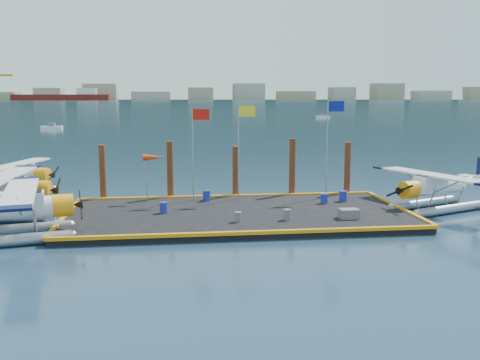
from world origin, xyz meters
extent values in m
plane|color=#162C44|center=(0.00, 0.00, 0.00)|extent=(4000.00, 4000.00, 0.00)
cube|color=black|center=(0.00, 0.00, 0.20)|extent=(20.00, 10.00, 0.40)
cube|color=black|center=(0.00, 1100.00, -0.05)|extent=(3000.00, 500.00, 0.30)
cube|color=#4E0E0B|center=(-180.00, 860.00, 4.00)|extent=(150.00, 22.00, 10.00)
cube|color=silver|center=(-140.00, 860.00, 13.00)|extent=(30.00, 16.00, 12.00)
cube|color=black|center=(0.00, 1400.00, 120.00)|extent=(2200.00, 500.00, 240.00)
cone|color=black|center=(-350.00, 1500.00, 0.00)|extent=(1400.00, 1400.00, 520.00)
cone|color=black|center=(-50.00, 1550.00, 0.00)|extent=(1300.00, 1300.00, 430.00)
cone|color=black|center=(350.00, 1450.00, 0.00)|extent=(1100.00, 1100.00, 360.00)
cone|color=#4E6168|center=(750.00, 2200.00, 0.00)|extent=(1300.00, 1300.00, 560.00)
cone|color=#4E6168|center=(1050.00, 2100.00, 0.00)|extent=(1000.00, 1000.00, 420.00)
cylinder|color=#8E929B|center=(-12.42, -2.55, 0.30)|extent=(6.21, 1.84, 0.60)
cylinder|color=#8E929B|center=(-11.98, -4.71, 0.30)|extent=(6.21, 1.84, 0.60)
cylinder|color=silver|center=(-12.00, -3.59, 1.65)|extent=(4.79, 2.02, 1.10)
cube|color=silver|center=(-11.41, -3.47, 2.01)|extent=(2.38, 1.52, 0.90)
cube|color=black|center=(-11.12, -3.41, 2.21)|extent=(1.59, 1.31, 0.55)
cylinder|color=orange|center=(-9.45, -3.06, 1.65)|extent=(1.22, 1.34, 1.16)
cube|color=black|center=(-8.61, -2.89, 1.65)|extent=(0.51, 2.20, 1.13)
cube|color=silver|center=(-11.41, -3.47, 2.51)|extent=(3.29, 9.14, 0.12)
cube|color=#0B0E38|center=(-12.28, 0.76, 2.51)|extent=(1.65, 1.19, 0.13)
cube|color=#0B0E38|center=(-10.54, -7.69, 2.51)|extent=(1.65, 1.19, 0.13)
cylinder|color=#8E929B|center=(-14.42, 2.81, 0.30)|extent=(6.30, 0.81, 0.61)
cube|color=silver|center=(-13.65, 1.67, 2.03)|extent=(2.26, 1.19, 0.91)
cube|color=black|center=(-13.34, 1.66, 2.23)|extent=(1.45, 1.11, 0.56)
cylinder|color=orange|center=(-11.62, 1.60, 1.67)|extent=(1.05, 1.21, 1.18)
cube|color=black|center=(-10.76, 1.57, 1.67)|extent=(0.13, 2.26, 1.14)
cube|color=silver|center=(-13.65, 1.67, 2.53)|extent=(1.81, 9.16, 0.12)
cube|color=#0B0E38|center=(-13.51, 6.02, 2.53)|extent=(1.55, 0.96, 0.13)
cylinder|color=#8E929B|center=(-15.53, 10.87, 0.27)|extent=(5.61, 1.96, 0.55)
cylinder|color=#8E929B|center=(-16.03, 8.93, 0.27)|extent=(5.61, 1.96, 0.55)
cylinder|color=silver|center=(-15.60, 9.86, 1.50)|extent=(4.36, 2.04, 1.00)
cube|color=silver|center=(-15.08, 9.72, 1.82)|extent=(2.19, 1.48, 0.82)
cube|color=black|center=(-14.81, 9.65, 2.01)|extent=(1.48, 1.25, 0.50)
cylinder|color=orange|center=(-13.31, 9.26, 1.50)|extent=(1.15, 1.25, 1.06)
cube|color=black|center=(-12.56, 9.06, 1.50)|extent=(0.57, 1.98, 1.02)
cube|color=silver|center=(-15.08, 9.72, 2.28)|extent=(3.40, 8.29, 0.11)
cube|color=#0B0E38|center=(-14.08, 13.51, 2.28)|extent=(1.53, 1.14, 0.12)
cylinder|color=#8E929B|center=(13.34, -0.30, 0.28)|extent=(5.61, 2.70, 0.56)
cylinder|color=#8E929B|center=(12.57, 1.62, 0.28)|extent=(5.61, 2.70, 0.56)
cylinder|color=silver|center=(12.78, 0.59, 1.55)|extent=(4.44, 2.59, 1.03)
cube|color=silver|center=(12.26, 0.38, 1.88)|extent=(2.30, 1.73, 0.85)
cube|color=black|center=(12.00, 0.27, 2.07)|extent=(1.59, 1.41, 0.52)
cylinder|color=orange|center=(10.51, -0.32, 1.55)|extent=(1.28, 1.36, 1.09)
cube|color=black|center=(9.77, -0.62, 1.55)|extent=(0.83, 1.96, 1.06)
cube|color=silver|center=(12.26, 0.38, 2.35)|extent=(4.47, 8.37, 0.11)
cube|color=#0B0E38|center=(10.75, 4.13, 2.35)|extent=(1.62, 1.31, 0.12)
cylinder|color=#1C279B|center=(-4.39, 0.16, 0.73)|extent=(0.46, 0.46, 0.65)
cylinder|color=#5E5D63|center=(2.45, -2.48, 0.70)|extent=(0.43, 0.43, 0.60)
cylinder|color=#1C279B|center=(5.79, 1.75, 0.72)|extent=(0.45, 0.45, 0.63)
cylinder|color=#5E5D63|center=(-0.31, -2.62, 0.68)|extent=(0.39, 0.39, 0.56)
cylinder|color=#1C279B|center=(7.22, 2.28, 0.75)|extent=(0.49, 0.49, 0.69)
cylinder|color=#1C279B|center=(-1.64, 3.55, 0.74)|extent=(0.49, 0.49, 0.69)
cube|color=#5E5D63|center=(5.99, -2.53, 0.67)|extent=(1.09, 0.72, 0.54)
cylinder|color=gray|center=(-2.50, 3.80, 3.40)|extent=(0.08, 0.08, 6.00)
cube|color=red|center=(-1.95, 3.80, 6.05)|extent=(1.10, 0.03, 0.70)
cylinder|color=gray|center=(0.50, 3.80, 3.50)|extent=(0.08, 0.08, 6.20)
cube|color=yellow|center=(1.05, 3.80, 6.25)|extent=(1.10, 0.03, 0.70)
cylinder|color=gray|center=(6.50, 3.80, 3.65)|extent=(0.08, 0.08, 6.50)
cube|color=navy|center=(7.05, 3.80, 6.55)|extent=(1.10, 0.03, 0.70)
cylinder|color=gray|center=(-5.50, 3.80, 1.90)|extent=(0.07, 0.07, 3.00)
cone|color=red|center=(-5.00, 3.80, 3.30)|extent=(1.40, 0.44, 0.44)
cylinder|color=#472414|center=(-8.50, 5.40, 2.00)|extent=(0.44, 0.44, 4.00)
cylinder|color=#472414|center=(-4.00, 5.40, 2.10)|extent=(0.44, 0.44, 4.20)
cylinder|color=#472414|center=(0.50, 5.40, 1.90)|extent=(0.44, 0.44, 3.80)
cylinder|color=#472414|center=(4.50, 5.40, 2.15)|extent=(0.44, 0.44, 4.30)
cylinder|color=#472414|center=(8.50, 5.40, 2.00)|extent=(0.44, 0.44, 4.00)
camera|label=1|loc=(-3.75, -30.96, 7.25)|focal=40.00mm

